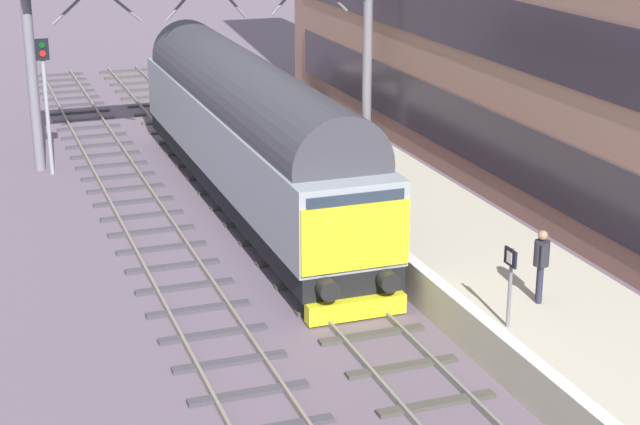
% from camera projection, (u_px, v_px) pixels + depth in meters
% --- Properties ---
extents(ground_plane, '(140.00, 140.00, 0.00)m').
position_uv_depth(ground_plane, '(311.00, 272.00, 26.96)').
color(ground_plane, '#625360').
rests_on(ground_plane, ground).
extents(track_main, '(2.50, 60.00, 0.15)m').
position_uv_depth(track_main, '(311.00, 270.00, 26.94)').
color(track_main, slate).
rests_on(track_main, ground).
extents(track_adjacent_west, '(2.50, 60.00, 0.15)m').
position_uv_depth(track_adjacent_west, '(185.00, 286.00, 25.86)').
color(track_adjacent_west, gray).
rests_on(track_adjacent_west, ground).
extents(station_platform, '(4.00, 44.00, 1.01)m').
position_uv_depth(station_platform, '(436.00, 238.00, 27.95)').
color(station_platform, '#BBB39C').
rests_on(station_platform, ground).
extents(diesel_locomotive, '(2.74, 18.32, 4.68)m').
position_uv_depth(diesel_locomotive, '(248.00, 128.00, 31.37)').
color(diesel_locomotive, black).
rests_on(diesel_locomotive, ground).
extents(signal_post_near, '(0.44, 0.22, 4.66)m').
position_uv_depth(signal_post_near, '(46.00, 91.00, 34.54)').
color(signal_post_near, gray).
rests_on(signal_post_near, ground).
extents(platform_number_sign, '(0.10, 0.44, 1.71)m').
position_uv_depth(platform_number_sign, '(510.00, 275.00, 21.01)').
color(platform_number_sign, slate).
rests_on(platform_number_sign, station_platform).
extents(waiting_passenger, '(0.46, 0.47, 1.64)m').
position_uv_depth(waiting_passenger, '(541.00, 259.00, 22.31)').
color(waiting_passenger, '#272739').
rests_on(waiting_passenger, station_platform).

